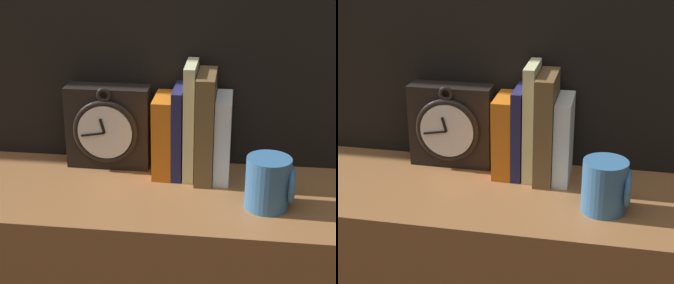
% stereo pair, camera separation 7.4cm
% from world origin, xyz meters
% --- Properties ---
extents(clock, '(0.19, 0.08, 0.19)m').
position_xyz_m(clock, '(-0.15, 0.12, 0.93)').
color(clock, black).
rests_on(clock, bookshelf).
extents(book_slot0_orange, '(0.04, 0.11, 0.18)m').
position_xyz_m(book_slot0_orange, '(-0.02, 0.10, 0.93)').
color(book_slot0_orange, orange).
rests_on(book_slot0_orange, bookshelf).
extents(book_slot1_navy, '(0.02, 0.11, 0.20)m').
position_xyz_m(book_slot1_navy, '(0.01, 0.10, 0.94)').
color(book_slot1_navy, '#1F1F4E').
rests_on(book_slot1_navy, bookshelf).
extents(book_slot2_cream, '(0.02, 0.11, 0.25)m').
position_xyz_m(book_slot2_cream, '(0.04, 0.10, 0.97)').
color(book_slot2_cream, beige).
rests_on(book_slot2_cream, bookshelf).
extents(book_slot3_brown, '(0.04, 0.13, 0.23)m').
position_xyz_m(book_slot3_brown, '(0.07, 0.09, 0.96)').
color(book_slot3_brown, brown).
rests_on(book_slot3_brown, bookshelf).
extents(book_slot4_white, '(0.03, 0.12, 0.18)m').
position_xyz_m(book_slot4_white, '(0.11, 0.09, 0.93)').
color(book_slot4_white, white).
rests_on(book_slot4_white, bookshelf).
extents(mug, '(0.09, 0.09, 0.10)m').
position_xyz_m(mug, '(0.20, -0.04, 0.89)').
color(mug, teal).
rests_on(mug, bookshelf).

